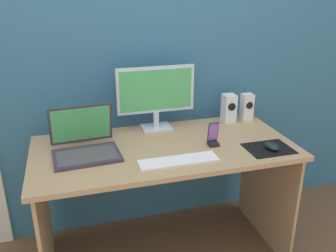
{
  "coord_description": "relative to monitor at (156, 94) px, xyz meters",
  "views": [
    {
      "loc": [
        -0.49,
        -1.78,
        1.6
      ],
      "look_at": [
        0.02,
        -0.02,
        0.88
      ],
      "focal_mm": 38.6,
      "sensor_mm": 36.0,
      "label": 1
    }
  ],
  "objects": [
    {
      "name": "monitor",
      "position": [
        0.0,
        0.0,
        0.0
      ],
      "size": [
        0.48,
        0.14,
        0.39
      ],
      "color": "silver",
      "rests_on": "desk"
    },
    {
      "name": "wall_back",
      "position": [
        -0.02,
        0.17,
        0.28
      ],
      "size": [
        6.0,
        0.04,
        2.5
      ],
      "primitive_type": "cube",
      "color": "#34688C",
      "rests_on": "ground_plane"
    },
    {
      "name": "laptop",
      "position": [
        -0.45,
        -0.24,
        -0.17
      ],
      "size": [
        0.36,
        0.33,
        0.25
      ],
      "color": "#3C2F45",
      "rests_on": "desk"
    },
    {
      "name": "mousepad",
      "position": [
        0.52,
        -0.46,
        -0.22
      ],
      "size": [
        0.25,
        0.2,
        0.0
      ],
      "primitive_type": "cube",
      "color": "black",
      "rests_on": "desk"
    },
    {
      "name": "keyboard_external",
      "position": [
        -0.0,
        -0.47,
        -0.22
      ],
      "size": [
        0.41,
        0.11,
        0.01
      ],
      "primitive_type": "cube",
      "rotation": [
        0.0,
        0.0,
        -0.0
      ],
      "color": "white",
      "rests_on": "desk"
    },
    {
      "name": "speaker_near_monitor",
      "position": [
        0.49,
        -0.01,
        -0.13
      ],
      "size": [
        0.08,
        0.09,
        0.18
      ],
      "color": "white",
      "rests_on": "desk"
    },
    {
      "name": "mouse",
      "position": [
        0.53,
        -0.48,
        -0.2
      ],
      "size": [
        0.07,
        0.1,
        0.04
      ],
      "primitive_type": "ellipsoid",
      "rotation": [
        0.0,
        0.0,
        0.08
      ],
      "color": "black",
      "rests_on": "mousepad"
    },
    {
      "name": "speaker_right",
      "position": [
        0.62,
        -0.01,
        -0.13
      ],
      "size": [
        0.07,
        0.07,
        0.18
      ],
      "color": "white",
      "rests_on": "desk"
    },
    {
      "name": "phone_in_dock",
      "position": [
        0.24,
        -0.33,
        -0.17
      ],
      "size": [
        0.06,
        0.05,
        0.14
      ],
      "color": "black",
      "rests_on": "desk"
    },
    {
      "name": "fishbowl",
      "position": [
        -0.48,
        -0.01,
        -0.14
      ],
      "size": [
        0.18,
        0.18,
        0.18
      ],
      "primitive_type": "sphere",
      "color": "silver",
      "rests_on": "desk"
    },
    {
      "name": "desk",
      "position": [
        -0.02,
        -0.27,
        -0.38
      ],
      "size": [
        1.45,
        0.7,
        0.75
      ],
      "color": "tan",
      "rests_on": "ground_plane"
    }
  ]
}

